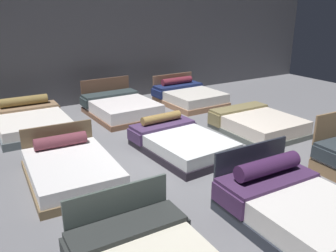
{
  "coord_description": "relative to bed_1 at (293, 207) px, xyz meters",
  "views": [
    {
      "loc": [
        -3.71,
        -5.49,
        2.94
      ],
      "look_at": [
        -0.03,
        0.52,
        0.48
      ],
      "focal_mm": 37.43,
      "sensor_mm": 36.0,
      "label": 1
    }
  ],
  "objects": [
    {
      "name": "ground_plane",
      "position": [
        0.03,
        2.8,
        -0.28
      ],
      "size": [
        18.0,
        18.0,
        0.02
      ],
      "primitive_type": "cube",
      "color": "slate"
    },
    {
      "name": "showroom_back_wall",
      "position": [
        0.03,
        7.72,
        1.48
      ],
      "size": [
        18.0,
        0.06,
        3.5
      ],
      "primitive_type": "cube",
      "color": "#47474C",
      "rests_on": "ground_plane"
    },
    {
      "name": "bed_1",
      "position": [
        0.0,
        0.0,
        0.0
      ],
      "size": [
        1.59,
        1.99,
        0.9
      ],
      "rotation": [
        0.0,
        0.0,
        -0.03
      ],
      "color": "#272C36",
      "rests_on": "ground_plane"
    },
    {
      "name": "bed_3",
      "position": [
        -2.24,
        2.94,
        -0.07
      ],
      "size": [
        1.54,
        2.08,
        0.75
      ],
      "rotation": [
        0.0,
        0.0,
        -0.05
      ],
      "color": "brown",
      "rests_on": "ground_plane"
    },
    {
      "name": "bed_4",
      "position": [
        0.08,
        2.94,
        -0.06
      ],
      "size": [
        1.56,
        2.2,
        0.65
      ],
      "rotation": [
        0.0,
        0.0,
        0.05
      ],
      "color": "black",
      "rests_on": "ground_plane"
    },
    {
      "name": "bed_5",
      "position": [
        2.32,
        2.97,
        -0.06
      ],
      "size": [
        1.64,
        1.95,
        0.47
      ],
      "rotation": [
        0.0,
        0.0,
        -0.01
      ],
      "color": "#535954",
      "rests_on": "ground_plane"
    },
    {
      "name": "bed_6",
      "position": [
        -2.31,
        5.95,
        -0.05
      ],
      "size": [
        1.66,
        2.13,
        0.7
      ],
      "rotation": [
        0.0,
        0.0,
        -0.01
      ],
      "color": "#4F5A5E",
      "rests_on": "ground_plane"
    },
    {
      "name": "bed_7",
      "position": [
        0.06,
        5.93,
        -0.04
      ],
      "size": [
        1.68,
        2.15,
        0.89
      ],
      "rotation": [
        0.0,
        0.0,
        0.02
      ],
      "color": "brown",
      "rests_on": "ground_plane"
    },
    {
      "name": "bed_8",
      "position": [
        2.36,
        5.96,
        -0.03
      ],
      "size": [
        1.7,
        2.02,
        0.8
      ],
      "rotation": [
        0.0,
        0.0,
        0.02
      ],
      "color": "#996D4F",
      "rests_on": "ground_plane"
    }
  ]
}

